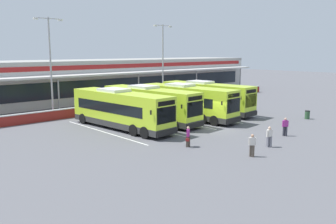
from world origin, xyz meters
TOP-DOWN VIEW (x-y plane):
  - ground_plane at (0.00, 0.00)m, footprint 200.00×200.00m
  - terminal_building at (-0.00, 26.91)m, footprint 70.00×13.00m
  - red_barrier_wall at (0.00, 14.50)m, footprint 60.00×0.40m
  - coach_bus_leftmost at (-6.35, 6.07)m, footprint 3.60×12.30m
  - coach_bus_left_centre at (-2.29, 6.59)m, footprint 3.60×12.30m
  - coach_bus_centre at (2.02, 5.46)m, footprint 3.60×12.30m
  - coach_bus_right_centre at (6.36, 6.39)m, footprint 3.60×12.30m
  - bay_stripe_far_west at (-8.40, 6.00)m, footprint 0.14×13.00m
  - bay_stripe_west at (-4.20, 6.00)m, footprint 0.14×13.00m
  - bay_stripe_mid_west at (0.00, 6.00)m, footprint 0.14×13.00m
  - bay_stripe_centre at (4.20, 6.00)m, footprint 0.14×13.00m
  - bay_stripe_mid_east at (8.40, 6.00)m, footprint 0.14×13.00m
  - pedestrian_with_handbag at (-6.43, -2.94)m, footprint 0.61×0.51m
  - pedestrian_in_dark_coat at (-1.86, -7.22)m, footprint 0.54×0.37m
  - pedestrian_child at (2.39, -6.18)m, footprint 0.48×0.42m
  - pedestrian_near_bin at (-4.99, -7.77)m, footprint 0.44×0.45m
  - lamp_post_west at (-8.23, 16.65)m, footprint 3.24×0.28m
  - lamp_post_centre at (8.09, 16.10)m, footprint 3.24×0.28m
  - litter_bin at (11.42, -3.80)m, footprint 0.54×0.54m

SIDE VIEW (x-z plane):
  - ground_plane at x=0.00m, z-range 0.00..0.00m
  - bay_stripe_far_west at x=-8.40m, z-range 0.00..0.01m
  - bay_stripe_west at x=-4.20m, z-range 0.00..0.01m
  - bay_stripe_mid_west at x=0.00m, z-range 0.00..0.01m
  - bay_stripe_centre at x=4.20m, z-range 0.00..0.01m
  - bay_stripe_mid_east at x=8.40m, z-range 0.00..0.01m
  - litter_bin at x=11.42m, z-range 0.00..0.93m
  - red_barrier_wall at x=0.00m, z-range 0.01..1.10m
  - pedestrian_with_handbag at x=-6.43m, z-range 0.05..1.67m
  - pedestrian_in_dark_coat at x=-1.86m, z-range 0.06..1.68m
  - pedestrian_child at x=2.39m, z-range 0.06..1.68m
  - pedestrian_near_bin at x=-4.99m, z-range 0.06..1.68m
  - coach_bus_leftmost at x=-6.35m, z-range -0.10..3.68m
  - coach_bus_left_centre at x=-2.29m, z-range -0.10..3.68m
  - coach_bus_centre at x=2.02m, z-range -0.10..3.68m
  - coach_bus_right_centre at x=6.36m, z-range -0.10..3.68m
  - terminal_building at x=0.00m, z-range 0.01..6.01m
  - lamp_post_west at x=-8.23m, z-range 0.79..11.79m
  - lamp_post_centre at x=8.09m, z-range 0.79..11.79m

